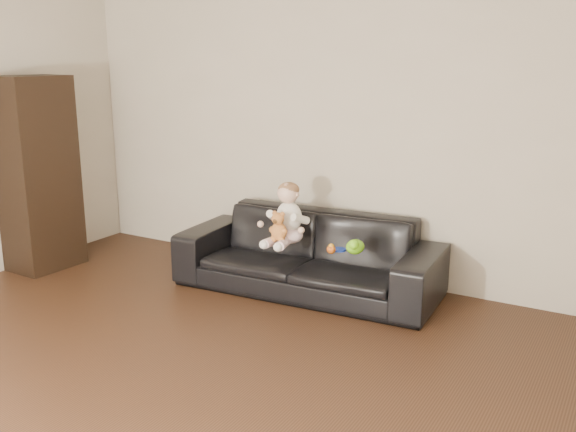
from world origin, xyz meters
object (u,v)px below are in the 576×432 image
Objects in this scene: cabinet at (39,174)px; toy_rattle at (331,249)px; toy_green at (355,247)px; sofa at (308,254)px; baby at (287,217)px; teddy_bear at (279,227)px; toy_blue_disc at (339,250)px.

cabinet is 24.66× the size of toy_rattle.
cabinet is 10.52× the size of toy_green.
sofa is at bearing 167.82° from toy_green.
baby is at bearing -140.70° from sofa.
sofa is at bearing 55.88° from teddy_bear.
cabinet is 2.26m from baby.
teddy_bear is 0.49m from toy_blue_disc.
cabinet is at bearing -169.99° from toy_rattle.
toy_green is at bearing 28.92° from toy_rattle.
cabinet is 16.21× the size of toy_blue_disc.
teddy_bear is at bearing -91.57° from baby.
teddy_bear reaches higher than toy_green.
toy_rattle is (-0.16, -0.09, -0.02)m from toy_green.
cabinet is at bearing -167.69° from sofa.
baby is 4.72× the size of toy_blue_disc.
toy_green is at bearing -15.46° from sofa.
sofa is 20.19× the size of toy_blue_disc.
baby reaches higher than toy_green.
toy_rattle reaches higher than toy_blue_disc.
toy_green is at bearing -6.84° from toy_blue_disc.
toy_blue_disc is (0.43, 0.18, -0.16)m from teddy_bear.
sofa is at bearing 148.21° from toy_rattle.
baby is at bearing 83.18° from teddy_bear.
cabinet reaches higher than toy_rattle.
teddy_bear is 0.44m from toy_rattle.
toy_green is at bearing 13.61° from cabinet.
baby is at bearing 16.05° from cabinet.
toy_rattle is (0.42, -0.07, -0.18)m from baby.
sofa is 1.25× the size of cabinet.
baby is at bearing -178.40° from toy_green.
cabinet reaches higher than baby.
sofa is 0.49m from toy_green.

